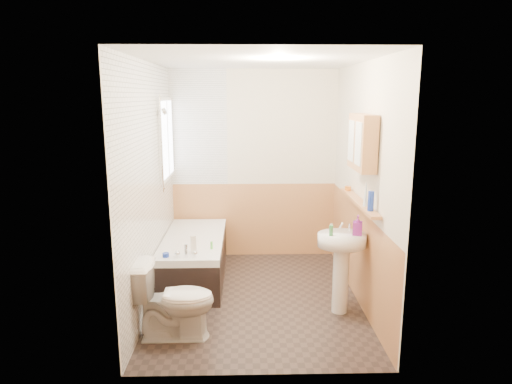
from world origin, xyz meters
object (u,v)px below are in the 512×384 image
(bathtub, at_px, (194,257))
(toilet, at_px, (174,300))
(pine_shelf, at_px, (359,202))
(medicine_cabinet, at_px, (362,142))
(sink, at_px, (341,256))

(bathtub, height_order, toilet, toilet)
(bathtub, xyz_separation_m, pine_shelf, (1.77, -0.69, 0.83))
(bathtub, relative_size, toilet, 2.18)
(toilet, xyz_separation_m, medicine_cabinet, (1.77, 0.53, 1.37))
(medicine_cabinet, bearing_deg, toilet, -163.38)
(pine_shelf, xyz_separation_m, medicine_cabinet, (-0.03, -0.13, 0.62))
(toilet, bearing_deg, pine_shelf, -70.19)
(pine_shelf, bearing_deg, bathtub, 158.69)
(bathtub, bearing_deg, pine_shelf, -21.31)
(bathtub, relative_size, pine_shelf, 1.22)
(bathtub, height_order, pine_shelf, pine_shelf)
(sink, relative_size, medicine_cabinet, 1.58)
(medicine_cabinet, bearing_deg, pine_shelf, 77.85)
(bathtub, height_order, medicine_cabinet, medicine_cabinet)
(bathtub, xyz_separation_m, toilet, (-0.03, -1.35, 0.08))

